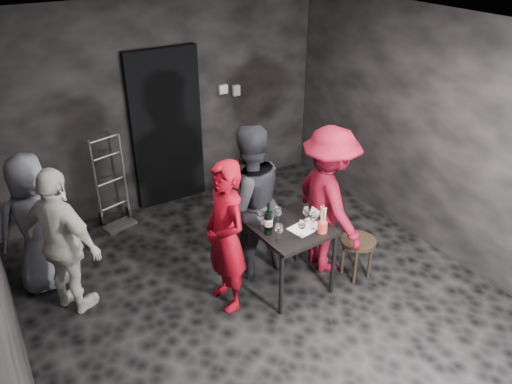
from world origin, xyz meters
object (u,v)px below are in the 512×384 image
server_red (225,233)px  man_maroon (329,194)px  bystander_grey (37,223)px  breadstick_cup (323,220)px  stool (358,247)px  bystander_cream (63,240)px  wine_bottle (268,222)px  hand_truck (116,209)px  tasting_table (291,235)px  woman_black (248,192)px

server_red → man_maroon: size_ratio=0.91×
bystander_grey → breadstick_cup: bystander_grey is taller
stool → breadstick_cup: (-0.51, -0.00, 0.51)m
bystander_cream → breadstick_cup: size_ratio=5.19×
bystander_cream → breadstick_cup: bystander_cream is taller
wine_bottle → bystander_cream: bearing=155.3°
hand_truck → man_maroon: man_maroon is taller
bystander_grey → bystander_cream: bearing=101.7°
tasting_table → breadstick_cup: (0.21, -0.24, 0.24)m
stool → bystander_grey: (-2.92, 1.57, 0.39)m
hand_truck → breadstick_cup: bearing=-75.1°
hand_truck → stool: (1.94, -2.40, 0.17)m
server_red → breadstick_cup: size_ratio=5.39×
hand_truck → stool: hand_truck is taller
server_red → woman_black: bearing=127.8°
server_red → wine_bottle: bearing=75.8°
hand_truck → man_maroon: bearing=-65.3°
tasting_table → stool: 0.80m
woman_black → breadstick_cup: 0.85m
man_maroon → breadstick_cup: size_ratio=5.95×
hand_truck → bystander_grey: 1.40m
bystander_grey → breadstick_cup: bearing=141.6°
stool → bystander_cream: bystander_cream is taller
woman_black → bystander_grey: woman_black is taller
hand_truck → server_red: 2.21m
woman_black → bystander_cream: woman_black is taller
tasting_table → woman_black: (-0.22, 0.49, 0.33)m
wine_bottle → breadstick_cup: size_ratio=1.11×
woman_black → breadstick_cup: (0.43, -0.72, -0.09)m
woman_black → server_red: bearing=42.1°
hand_truck → wine_bottle: size_ratio=3.45×
woman_black → man_maroon: woman_black is taller
server_red → wine_bottle: (0.42, -0.10, 0.04)m
woman_black → bystander_grey: size_ratio=1.27×
bystander_cream → wine_bottle: 1.96m
breadstick_cup → man_maroon: bearing=45.1°
man_maroon → bystander_grey: man_maroon is taller
stool → hand_truck: bearing=129.0°
hand_truck → server_red: bearing=-91.4°
stool → woman_black: woman_black is taller
bystander_grey → server_red: bearing=135.6°
man_maroon → tasting_table: bearing=106.9°
hand_truck → bystander_cream: bystander_cream is taller
bystander_grey → man_maroon: bearing=150.6°
wine_bottle → breadstick_cup: 0.53m
stool → man_maroon: bearing=117.7°
stool → bystander_grey: bystander_grey is taller
hand_truck → tasting_table: 2.52m
tasting_table → stool: size_ratio=1.60×
man_maroon → bystander_grey: bearing=71.8°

